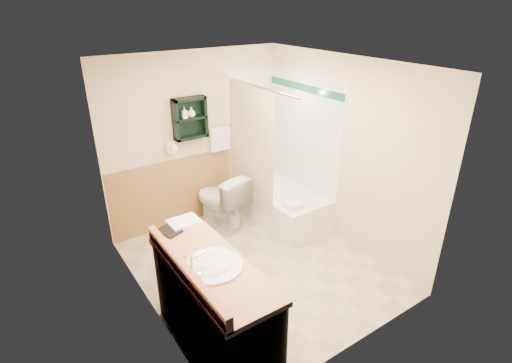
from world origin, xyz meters
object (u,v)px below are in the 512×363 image
Objects in this scene: hair_dryer at (170,147)px; bathtub at (279,204)px; vanity at (215,308)px; soap_bottle_b at (191,113)px; toilet at (220,201)px; wall_shelf at (190,118)px; vanity_book at (161,225)px; soap_bottle_a at (185,116)px.

bathtub is (1.33, -0.66, -0.95)m from hair_dryer.
vanity is 2.48m from bathtub.
hair_dryer is at bearing 153.66° from bathtub.
toilet is at bearing -57.29° from soap_bottle_b.
wall_shelf reaches higher than vanity_book.
hair_dryer is 2.41m from vanity.
vanity is at bearing -112.75° from soap_bottle_b.
vanity_book is 1.77× the size of soap_bottle_b.
hair_dryer is at bearing -46.24° from toilet.
bathtub is 6.52× the size of vanity_book.
vanity is (-0.59, -2.22, -0.74)m from hair_dryer.
soap_bottle_b reaches higher than soap_bottle_a.
hair_dryer reaches higher than vanity.
bathtub is at bearing -31.98° from soap_bottle_b.
vanity_book reaches higher than vanity.
vanity_book is at bearing -157.41° from bathtub.
wall_shelf reaches higher than vanity.
vanity is at bearing 46.11° from toilet.
vanity_book is (-1.06, -1.50, -0.52)m from wall_shelf.
soap_bottle_a is (-0.29, 0.31, 1.20)m from toilet.
hair_dryer is 0.16× the size of bathtub.
wall_shelf is 2.39× the size of vanity_book.
soap_bottle_a is at bearing -7.55° from hair_dryer.
vanity_book is at bearing -125.93° from soap_bottle_b.
vanity_book is at bearing -116.51° from hair_dryer.
hair_dryer is at bearing 175.24° from wall_shelf.
toilet is 5.50× the size of soap_bottle_a.
bathtub is 10.13× the size of soap_bottle_a.
soap_bottle_b is (1.08, 1.49, 0.59)m from vanity_book.
vanity is (-0.89, -2.19, -1.09)m from wall_shelf.
toilet is 1.85m from vanity_book.
toilet is (0.52, -0.34, -0.80)m from hair_dryer.
vanity_book is (-1.28, -1.18, 0.63)m from toilet.
vanity_book is 1.94m from soap_bottle_b.
toilet is at bearing -46.39° from soap_bottle_a.
hair_dryer reaches higher than bathtub.
hair_dryer is 1.01m from toilet.
wall_shelf reaches higher than soap_bottle_a.
vanity_book is at bearing -123.45° from soap_bottle_a.
wall_shelf is 0.09m from soap_bottle_a.
soap_bottle_a is at bearing 69.42° from vanity.
soap_bottle_b is (0.32, -0.03, 0.42)m from hair_dryer.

